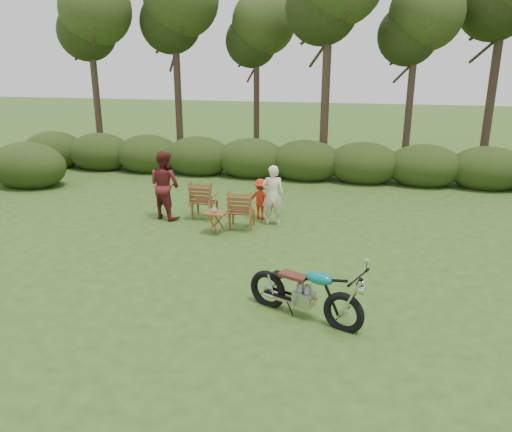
% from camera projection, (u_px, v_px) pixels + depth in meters
% --- Properties ---
extents(ground, '(80.00, 80.00, 0.00)m').
position_uv_depth(ground, '(249.00, 287.00, 9.48)').
color(ground, '#2B4A18').
rests_on(ground, ground).
extents(tree_line, '(22.52, 11.62, 8.14)m').
position_uv_depth(tree_line, '(326.00, 68.00, 17.27)').
color(tree_line, '#34251C').
rests_on(tree_line, ground).
extents(motorcycle, '(2.18, 1.50, 1.16)m').
position_uv_depth(motorcycle, '(303.00, 316.00, 8.42)').
color(motorcycle, '#0EBEB8').
rests_on(motorcycle, ground).
extents(lawn_chair_right, '(0.74, 0.74, 1.01)m').
position_uv_depth(lawn_chair_right, '(242.00, 227.00, 12.78)').
color(lawn_chair_right, brown).
rests_on(lawn_chair_right, ground).
extents(lawn_chair_left, '(0.70, 0.70, 1.02)m').
position_uv_depth(lawn_chair_left, '(205.00, 217.00, 13.64)').
color(lawn_chair_left, brown).
rests_on(lawn_chair_left, ground).
extents(side_table, '(0.57, 0.49, 0.54)m').
position_uv_depth(side_table, '(216.00, 223.00, 12.28)').
color(side_table, brown).
rests_on(side_table, ground).
extents(cup, '(0.14, 0.14, 0.11)m').
position_uv_depth(cup, '(214.00, 210.00, 12.19)').
color(cup, beige).
rests_on(cup, side_table).
extents(adult_a, '(0.61, 0.44, 1.57)m').
position_uv_depth(adult_a, '(273.00, 224.00, 13.06)').
color(adult_a, beige).
rests_on(adult_a, ground).
extents(adult_b, '(1.09, 0.99, 1.84)m').
position_uv_depth(adult_b, '(167.00, 218.00, 13.56)').
color(adult_b, maroon).
rests_on(adult_b, ground).
extents(child, '(0.78, 0.55, 1.11)m').
position_uv_depth(child, '(261.00, 219.00, 13.46)').
color(child, red).
rests_on(child, ground).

